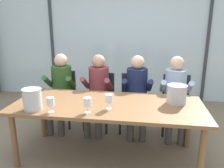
{
  "coord_description": "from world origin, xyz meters",
  "views": [
    {
      "loc": [
        0.44,
        -2.58,
        1.72
      ],
      "look_at": [
        0.0,
        0.35,
        0.89
      ],
      "focal_mm": 36.28,
      "sensor_mm": 36.0,
      "label": 1
    }
  ],
  "objects_px": {
    "chair_center": "(134,97)",
    "wine_glass_by_left_taster": "(50,102)",
    "wine_glass_near_bucket": "(109,99)",
    "ice_bucket_primary": "(32,99)",
    "wine_glass_center_pour": "(87,103)",
    "person_navy_polo": "(137,90)",
    "chair_left_of_center": "(100,96)",
    "dining_table": "(108,108)",
    "person_pale_blue_shirt": "(175,91)",
    "chair_right_of_center": "(176,99)",
    "ice_bucket_secondary": "(177,94)",
    "person_maroon_top": "(98,88)",
    "chair_near_curtain": "(62,93)",
    "person_olive_shirt": "(61,86)"
  },
  "relations": [
    {
      "from": "chair_right_of_center",
      "to": "wine_glass_center_pour",
      "type": "distance_m",
      "value": 1.69
    },
    {
      "from": "wine_glass_near_bucket",
      "to": "ice_bucket_primary",
      "type": "bearing_deg",
      "value": -169.76
    },
    {
      "from": "person_pale_blue_shirt",
      "to": "wine_glass_near_bucket",
      "type": "bearing_deg",
      "value": -131.49
    },
    {
      "from": "dining_table",
      "to": "wine_glass_center_pour",
      "type": "xyz_separation_m",
      "value": [
        -0.17,
        -0.32,
        0.19
      ]
    },
    {
      "from": "chair_center",
      "to": "ice_bucket_primary",
      "type": "height_order",
      "value": "ice_bucket_primary"
    },
    {
      "from": "ice_bucket_secondary",
      "to": "dining_table",
      "type": "bearing_deg",
      "value": -171.11
    },
    {
      "from": "chair_left_of_center",
      "to": "chair_right_of_center",
      "type": "distance_m",
      "value": 1.22
    },
    {
      "from": "person_maroon_top",
      "to": "wine_glass_center_pour",
      "type": "bearing_deg",
      "value": -81.02
    },
    {
      "from": "dining_table",
      "to": "chair_center",
      "type": "height_order",
      "value": "chair_center"
    },
    {
      "from": "dining_table",
      "to": "person_olive_shirt",
      "type": "distance_m",
      "value": 1.18
    },
    {
      "from": "dining_table",
      "to": "person_maroon_top",
      "type": "height_order",
      "value": "person_maroon_top"
    },
    {
      "from": "chair_center",
      "to": "wine_glass_by_left_taster",
      "type": "relative_size",
      "value": 5.14
    },
    {
      "from": "person_maroon_top",
      "to": "person_navy_polo",
      "type": "height_order",
      "value": "same"
    },
    {
      "from": "ice_bucket_secondary",
      "to": "wine_glass_center_pour",
      "type": "relative_size",
      "value": 1.41
    },
    {
      "from": "chair_left_of_center",
      "to": "wine_glass_by_left_taster",
      "type": "height_order",
      "value": "wine_glass_by_left_taster"
    },
    {
      "from": "wine_glass_center_pour",
      "to": "person_navy_polo",
      "type": "bearing_deg",
      "value": 65.27
    },
    {
      "from": "chair_left_of_center",
      "to": "person_maroon_top",
      "type": "relative_size",
      "value": 0.74
    },
    {
      "from": "wine_glass_near_bucket",
      "to": "chair_right_of_center",
      "type": "bearing_deg",
      "value": 50.46
    },
    {
      "from": "chair_near_curtain",
      "to": "person_olive_shirt",
      "type": "bearing_deg",
      "value": -76.36
    },
    {
      "from": "person_pale_blue_shirt",
      "to": "ice_bucket_secondary",
      "type": "relative_size",
      "value": 4.94
    },
    {
      "from": "chair_right_of_center",
      "to": "person_olive_shirt",
      "type": "height_order",
      "value": "person_olive_shirt"
    },
    {
      "from": "person_maroon_top",
      "to": "person_pale_blue_shirt",
      "type": "distance_m",
      "value": 1.19
    },
    {
      "from": "wine_glass_center_pour",
      "to": "ice_bucket_secondary",
      "type": "bearing_deg",
      "value": 24.24
    },
    {
      "from": "chair_center",
      "to": "chair_left_of_center",
      "type": "bearing_deg",
      "value": 179.08
    },
    {
      "from": "chair_right_of_center",
      "to": "ice_bucket_secondary",
      "type": "distance_m",
      "value": 0.85
    },
    {
      "from": "dining_table",
      "to": "wine_glass_center_pour",
      "type": "relative_size",
      "value": 13.38
    },
    {
      "from": "chair_center",
      "to": "person_maroon_top",
      "type": "xyz_separation_m",
      "value": [
        -0.57,
        -0.13,
        0.17
      ]
    },
    {
      "from": "chair_center",
      "to": "wine_glass_by_left_taster",
      "type": "height_order",
      "value": "wine_glass_by_left_taster"
    },
    {
      "from": "person_maroon_top",
      "to": "wine_glass_near_bucket",
      "type": "distance_m",
      "value": 1.0
    },
    {
      "from": "person_olive_shirt",
      "to": "ice_bucket_primary",
      "type": "relative_size",
      "value": 4.84
    },
    {
      "from": "dining_table",
      "to": "chair_center",
      "type": "xyz_separation_m",
      "value": [
        0.28,
        0.89,
        -0.14
      ]
    },
    {
      "from": "chair_center",
      "to": "wine_glass_near_bucket",
      "type": "bearing_deg",
      "value": -102.43
    },
    {
      "from": "wine_glass_center_pour",
      "to": "chair_right_of_center",
      "type": "bearing_deg",
      "value": 47.92
    },
    {
      "from": "chair_near_curtain",
      "to": "chair_left_of_center",
      "type": "relative_size",
      "value": 1.0
    },
    {
      "from": "chair_left_of_center",
      "to": "dining_table",
      "type": "bearing_deg",
      "value": -65.65
    },
    {
      "from": "chair_center",
      "to": "person_navy_polo",
      "type": "relative_size",
      "value": 0.74
    },
    {
      "from": "person_navy_polo",
      "to": "wine_glass_by_left_taster",
      "type": "xyz_separation_m",
      "value": [
        -0.9,
        -1.13,
        0.16
      ]
    },
    {
      "from": "wine_glass_near_bucket",
      "to": "chair_center",
      "type": "bearing_deg",
      "value": 77.75
    },
    {
      "from": "chair_left_of_center",
      "to": "person_maroon_top",
      "type": "bearing_deg",
      "value": -87.34
    },
    {
      "from": "person_olive_shirt",
      "to": "dining_table",
      "type": "bearing_deg",
      "value": -41.69
    },
    {
      "from": "chair_center",
      "to": "person_olive_shirt",
      "type": "xyz_separation_m",
      "value": [
        -1.18,
        -0.13,
        0.17
      ]
    },
    {
      "from": "chair_near_curtain",
      "to": "wine_glass_near_bucket",
      "type": "distance_m",
      "value": 1.52
    },
    {
      "from": "person_pale_blue_shirt",
      "to": "ice_bucket_primary",
      "type": "height_order",
      "value": "person_pale_blue_shirt"
    },
    {
      "from": "wine_glass_near_bucket",
      "to": "wine_glass_center_pour",
      "type": "height_order",
      "value": "same"
    },
    {
      "from": "dining_table",
      "to": "person_maroon_top",
      "type": "bearing_deg",
      "value": 110.99
    },
    {
      "from": "person_pale_blue_shirt",
      "to": "ice_bucket_secondary",
      "type": "bearing_deg",
      "value": -95.14
    },
    {
      "from": "chair_center",
      "to": "ice_bucket_primary",
      "type": "bearing_deg",
      "value": -131.89
    },
    {
      "from": "chair_near_curtain",
      "to": "person_olive_shirt",
      "type": "height_order",
      "value": "person_olive_shirt"
    },
    {
      "from": "person_pale_blue_shirt",
      "to": "wine_glass_near_bucket",
      "type": "height_order",
      "value": "person_pale_blue_shirt"
    },
    {
      "from": "chair_center",
      "to": "wine_glass_by_left_taster",
      "type": "xyz_separation_m",
      "value": [
        -0.85,
        -1.26,
        0.33
      ]
    }
  ]
}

